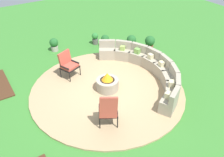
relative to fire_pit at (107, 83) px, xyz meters
The scene contains 12 objects.
ground_plane 0.33m from the fire_pit, ahead, with size 24.00×24.00×0.00m, color #387A2D.
patio_circle 0.30m from the fire_pit, ahead, with size 5.60×5.60×0.06m, color tan.
fire_pit is the anchor object (origin of this frame).
curved_stone_bench 1.81m from the fire_pit, 88.04° to the left, with size 4.70×1.87×0.81m.
lounge_chair_front_left 1.79m from the fire_pit, 152.85° to the right, with size 0.74×0.77×1.04m.
lounge_chair_front_right 1.81m from the fire_pit, 30.87° to the right, with size 0.75×0.76×1.15m.
potted_plant_0 3.86m from the fire_pit, 157.18° to the left, with size 0.31×0.31×0.58m.
potted_plant_1 4.00m from the fire_pit, behind, with size 0.41×0.41×0.63m.
potted_plant_2 3.42m from the fire_pit, 128.79° to the left, with size 0.45×0.45×0.71m.
potted_plant_3 3.75m from the fire_pit, 115.91° to the left, with size 0.47×0.47×0.69m.
potted_plant_4 3.52m from the fire_pit, 149.93° to the left, with size 0.38×0.38×0.60m.
potted_plant_5 3.34m from the fire_pit, 129.07° to the left, with size 0.33×0.33×0.57m.
Camera 1 is at (6.00, -3.66, 5.39)m, focal length 38.42 mm.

